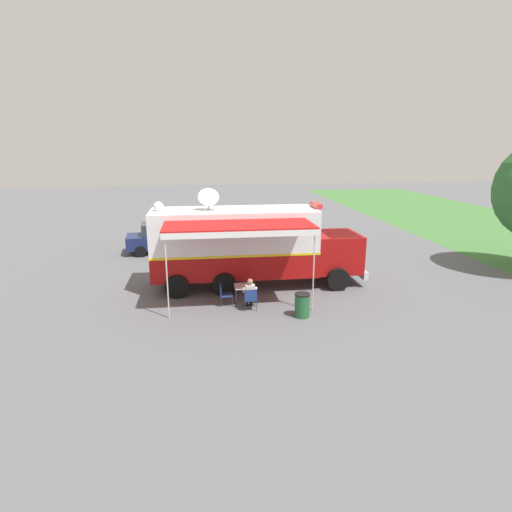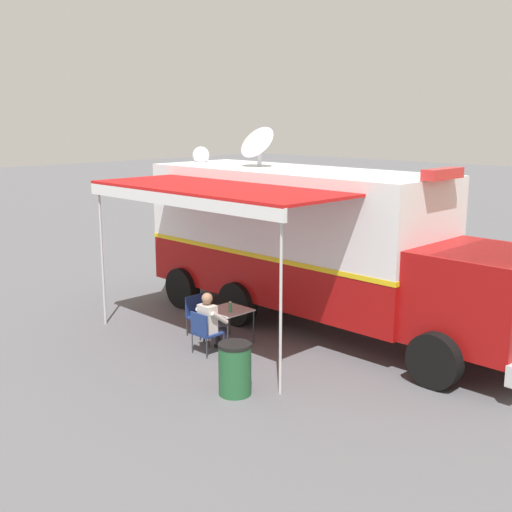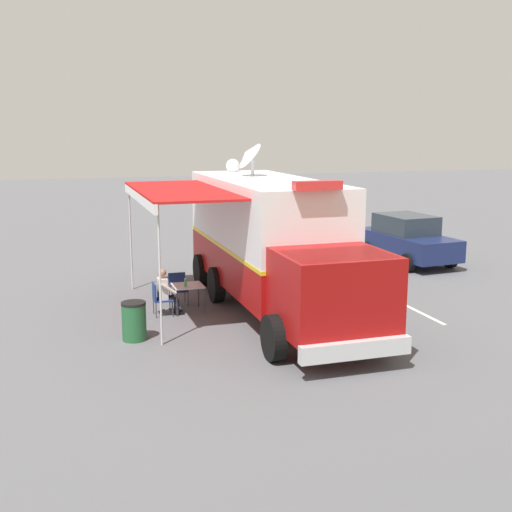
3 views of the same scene
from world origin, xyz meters
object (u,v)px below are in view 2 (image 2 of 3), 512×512
at_px(trash_bin, 235,369).
at_px(water_bottle, 230,307).
at_px(command_truck, 317,242).
at_px(seated_responder, 211,321).
at_px(folding_table, 229,312).
at_px(folding_chair_at_table, 204,330).
at_px(folding_chair_beside_table, 198,312).
at_px(car_behind_truck, 342,229).

bearing_deg(trash_bin, water_bottle, -130.98).
relative_size(water_bottle, trash_bin, 0.25).
relative_size(command_truck, seated_responder, 7.60).
height_order(folding_table, water_bottle, water_bottle).
relative_size(command_truck, folding_chair_at_table, 10.91).
bearing_deg(folding_chair_beside_table, command_truck, 149.11).
distance_m(folding_table, car_behind_truck, 9.79).
bearing_deg(car_behind_truck, folding_table, 23.84).
bearing_deg(water_bottle, trash_bin, 49.02).
xyz_separation_m(command_truck, car_behind_truck, (-6.76, -4.48, -1.06)).
relative_size(folding_chair_at_table, seated_responder, 0.70).
bearing_deg(car_behind_truck, command_truck, 33.55).
bearing_deg(folding_table, water_bottle, 59.09).
bearing_deg(car_behind_truck, trash_bin, 29.17).
relative_size(folding_chair_beside_table, car_behind_truck, 0.20).
xyz_separation_m(water_bottle, seated_responder, (0.52, -0.02, -0.18)).
relative_size(folding_chair_at_table, trash_bin, 0.96).
distance_m(seated_responder, car_behind_truck, 10.40).
bearing_deg(trash_bin, folding_chair_at_table, -115.48).
bearing_deg(command_truck, car_behind_truck, -146.45).
bearing_deg(folding_chair_at_table, command_truck, 172.58).
bearing_deg(car_behind_truck, folding_chair_at_table, 22.78).
height_order(command_truck, folding_table, command_truck).
bearing_deg(water_bottle, folding_chair_beside_table, -88.68).
xyz_separation_m(water_bottle, folding_chair_beside_table, (0.02, -1.01, -0.32)).
xyz_separation_m(water_bottle, car_behind_truck, (-9.04, -4.11, 0.05)).
xyz_separation_m(folding_chair_beside_table, car_behind_truck, (-9.07, -3.10, 0.37)).
bearing_deg(folding_table, car_behind_truck, -156.16).
distance_m(folding_table, folding_chair_beside_table, 0.87).
bearing_deg(command_truck, folding_chair_at_table, -7.42).
height_order(command_truck, trash_bin, command_truck).
relative_size(water_bottle, seated_responder, 0.18).
distance_m(command_truck, car_behind_truck, 8.18).
height_order(folding_table, folding_chair_at_table, folding_chair_at_table).
height_order(water_bottle, folding_chair_at_table, water_bottle).
xyz_separation_m(folding_chair_beside_table, trash_bin, (1.56, 2.83, -0.06)).
bearing_deg(trash_bin, seated_responder, -120.08).
distance_m(water_bottle, folding_chair_at_table, 0.78).
relative_size(seated_responder, trash_bin, 1.37).
xyz_separation_m(command_truck, folding_table, (2.19, -0.53, -1.27)).
height_order(water_bottle, trash_bin, water_bottle).
bearing_deg(folding_chair_beside_table, folding_table, 97.82).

